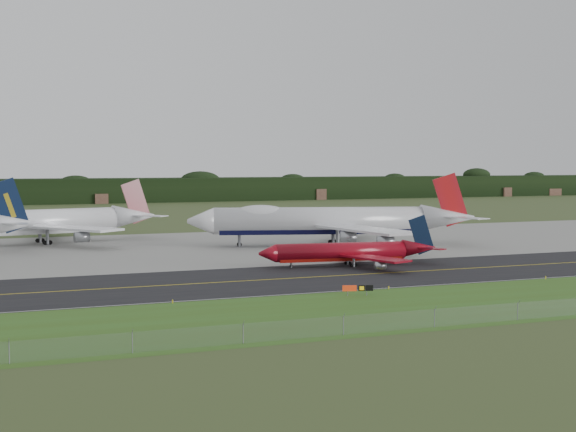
# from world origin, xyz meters

# --- Properties ---
(ground) EXTENTS (600.00, 600.00, 0.00)m
(ground) POSITION_xyz_m (0.00, 0.00, 0.00)
(ground) COLOR #344721
(ground) RESTS_ON ground
(grass_verge) EXTENTS (400.00, 30.00, 0.01)m
(grass_verge) POSITION_xyz_m (0.00, -35.00, 0.01)
(grass_verge) COLOR #385819
(grass_verge) RESTS_ON ground
(taxiway) EXTENTS (400.00, 32.00, 0.02)m
(taxiway) POSITION_xyz_m (0.00, -4.00, 0.01)
(taxiway) COLOR black
(taxiway) RESTS_ON ground
(apron) EXTENTS (400.00, 78.00, 0.01)m
(apron) POSITION_xyz_m (0.00, 51.00, 0.01)
(apron) COLOR gray
(apron) RESTS_ON ground
(taxiway_centreline) EXTENTS (400.00, 0.40, 0.00)m
(taxiway_centreline) POSITION_xyz_m (0.00, -4.00, 0.03)
(taxiway_centreline) COLOR gold
(taxiway_centreline) RESTS_ON taxiway
(taxiway_edge_line) EXTENTS (400.00, 0.25, 0.00)m
(taxiway_edge_line) POSITION_xyz_m (0.00, -19.50, 0.03)
(taxiway_edge_line) COLOR silver
(taxiway_edge_line) RESTS_ON taxiway
(perimeter_fence) EXTENTS (320.00, 0.10, 320.00)m
(perimeter_fence) POSITION_xyz_m (0.00, -48.00, 1.10)
(perimeter_fence) COLOR slate
(perimeter_fence) RESTS_ON ground
(horizon_treeline) EXTENTS (700.00, 25.00, 12.00)m
(horizon_treeline) POSITION_xyz_m (0.00, 273.76, 5.47)
(horizon_treeline) COLOR black
(horizon_treeline) RESTS_ON ground
(jet_ba_747) EXTENTS (67.71, 54.90, 17.30)m
(jet_ba_747) POSITION_xyz_m (21.09, 42.67, 5.89)
(jet_ba_747) COLOR silver
(jet_ba_747) RESTS_ON ground
(jet_red_737) EXTENTS (35.41, 28.66, 9.56)m
(jet_red_737) POSITION_xyz_m (9.63, 7.43, 2.64)
(jet_red_737) COLOR maroon
(jet_red_737) RESTS_ON ground
(jet_star_tail) EXTENTS (58.49, 48.24, 15.49)m
(jet_star_tail) POSITION_xyz_m (-41.73, 72.69, 5.16)
(jet_star_tail) COLOR white
(jet_star_tail) RESTS_ON ground
(taxiway_sign) EXTENTS (4.46, 1.42, 1.53)m
(taxiway_sign) POSITION_xyz_m (-4.34, -24.02, 1.08)
(taxiway_sign) COLOR slate
(taxiway_sign) RESTS_ON ground
(edge_marker_left) EXTENTS (0.16, 0.16, 0.50)m
(edge_marker_left) POSITION_xyz_m (-31.37, -20.50, 0.25)
(edge_marker_left) COLOR yellow
(edge_marker_left) RESTS_ON ground
(edge_marker_center) EXTENTS (0.16, 0.16, 0.50)m
(edge_marker_center) POSITION_xyz_m (2.76, -20.50, 0.25)
(edge_marker_center) COLOR yellow
(edge_marker_center) RESTS_ON ground
(edge_marker_right) EXTENTS (0.16, 0.16, 0.50)m
(edge_marker_right) POSITION_xyz_m (32.71, -20.50, 0.25)
(edge_marker_right) COLOR yellow
(edge_marker_right) RESTS_ON ground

